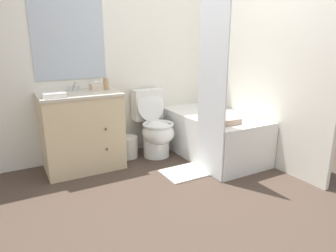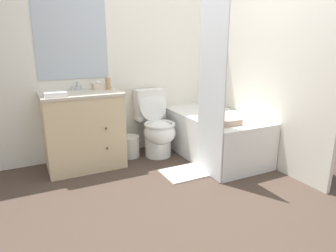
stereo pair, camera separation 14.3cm
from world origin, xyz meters
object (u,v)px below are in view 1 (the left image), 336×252
at_px(tissue_box, 96,86).
at_px(hand_towel_folded, 54,95).
at_px(toilet, 155,128).
at_px(vanity_cabinet, 82,130).
at_px(wastebasket, 128,147).
at_px(bathtub, 213,135).
at_px(bath_towel_folded, 226,121).
at_px(soap_dispenser, 106,83).
at_px(bath_mat, 185,173).
at_px(sink_faucet, 74,87).

xyz_separation_m(tissue_box, hand_towel_folded, (-0.52, -0.32, -0.01)).
height_order(toilet, hand_towel_folded, hand_towel_folded).
bearing_deg(vanity_cabinet, wastebasket, 4.70).
xyz_separation_m(toilet, bathtub, (0.64, -0.37, -0.09)).
height_order(vanity_cabinet, bath_towel_folded, vanity_cabinet).
bearing_deg(bathtub, vanity_cabinet, 164.94).
bearing_deg(bathtub, bath_towel_folded, -110.42).
xyz_separation_m(wastebasket, soap_dispenser, (-0.23, 0.03, 0.82)).
height_order(wastebasket, tissue_box, tissue_box).
relative_size(toilet, bath_towel_folded, 3.18).
bearing_deg(bath_mat, sink_faucet, 135.20).
xyz_separation_m(bathtub, bath_towel_folded, (-0.16, -0.43, 0.30)).
bearing_deg(hand_towel_folded, toilet, 6.51).
bearing_deg(wastebasket, bathtub, -25.26).
height_order(sink_faucet, bath_towel_folded, sink_faucet).
distance_m(hand_towel_folded, bath_towel_folded, 1.83).
bearing_deg(bath_mat, vanity_cabinet, 142.19).
bearing_deg(sink_faucet, hand_towel_folded, -126.39).
relative_size(hand_towel_folded, bath_towel_folded, 0.84).
relative_size(toilet, soap_dispenser, 5.12).
bearing_deg(bathtub, toilet, 150.06).
height_order(bathtub, bath_towel_folded, bath_towel_folded).
xyz_separation_m(toilet, bath_mat, (0.03, -0.68, -0.36)).
xyz_separation_m(bathtub, tissue_box, (-1.31, 0.55, 0.64)).
height_order(soap_dispenser, bath_towel_folded, soap_dispenser).
height_order(vanity_cabinet, wastebasket, vanity_cabinet).
height_order(toilet, soap_dispenser, soap_dispenser).
relative_size(toilet, bath_mat, 1.76).
relative_size(vanity_cabinet, bath_mat, 1.84).
relative_size(vanity_cabinet, soap_dispenser, 5.35).
distance_m(wastebasket, bath_towel_folded, 1.29).
bearing_deg(hand_towel_folded, bathtub, -7.30).
height_order(toilet, bathtub, toilet).
bearing_deg(bath_towel_folded, tissue_box, 139.50).
bearing_deg(bathtub, wastebasket, 154.74).
height_order(toilet, bath_mat, toilet).
bearing_deg(bath_towel_folded, sink_faucet, 142.92).
xyz_separation_m(soap_dispenser, hand_towel_folded, (-0.62, -0.26, -0.05)).
xyz_separation_m(bathtub, wastebasket, (-0.98, 0.46, -0.14)).
relative_size(soap_dispenser, bath_towel_folded, 0.62).
distance_m(toilet, soap_dispenser, 0.82).
bearing_deg(hand_towel_folded, sink_faucet, 53.61).
relative_size(vanity_cabinet, toilet, 1.05).
distance_m(sink_faucet, bath_towel_folded, 1.77).
height_order(wastebasket, soap_dispenser, soap_dispenser).
height_order(toilet, tissue_box, tissue_box).
bearing_deg(soap_dispenser, wastebasket, -7.17).
height_order(soap_dispenser, hand_towel_folded, soap_dispenser).
bearing_deg(tissue_box, toilet, -15.30).
xyz_separation_m(toilet, bath_towel_folded, (0.48, -0.80, 0.21)).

